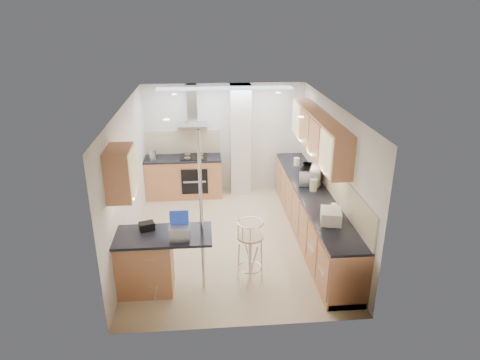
{
  "coord_description": "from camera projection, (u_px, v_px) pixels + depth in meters",
  "views": [
    {
      "loc": [
        -0.45,
        -7.01,
        4.0
      ],
      "look_at": [
        0.17,
        0.2,
        1.09
      ],
      "focal_mm": 32.0,
      "sensor_mm": 36.0,
      "label": 1
    }
  ],
  "objects": [
    {
      "name": "ground",
      "position": [
        232.0,
        238.0,
        8.01
      ],
      "size": [
        4.8,
        4.8,
        0.0
      ],
      "primitive_type": "plane",
      "color": "#CBB387",
      "rests_on": "ground"
    },
    {
      "name": "back_counter",
      "position": [
        184.0,
        176.0,
        9.7
      ],
      "size": [
        1.7,
        0.63,
        0.92
      ],
      "color": "#C47E4E",
      "rests_on": "ground"
    },
    {
      "name": "jar_b",
      "position": [
        313.0,
        176.0,
        8.24
      ],
      "size": [
        0.15,
        0.15,
        0.16
      ],
      "primitive_type": "cylinder",
      "rotation": [
        0.0,
        0.0,
        -0.43
      ],
      "color": "#F1E3D1",
      "rests_on": "right_counter"
    },
    {
      "name": "jar_c",
      "position": [
        313.0,
        185.0,
        7.75
      ],
      "size": [
        0.16,
        0.16,
        0.22
      ],
      "primitive_type": "cylinder",
      "rotation": [
        0.0,
        0.0,
        0.2
      ],
      "color": "#B1AB8D",
      "rests_on": "right_counter"
    },
    {
      "name": "microwave",
      "position": [
        311.0,
        175.0,
        8.09
      ],
      "size": [
        0.55,
        0.66,
        0.31
      ],
      "primitive_type": "imported",
      "rotation": [
        0.0,
        0.0,
        1.22
      ],
      "color": "white",
      "rests_on": "right_counter"
    },
    {
      "name": "bag",
      "position": [
        147.0,
        226.0,
        6.34
      ],
      "size": [
        0.26,
        0.22,
        0.12
      ],
      "primitive_type": "cube",
      "rotation": [
        0.0,
        0.0,
        0.33
      ],
      "color": "black",
      "rests_on": "peninsula"
    },
    {
      "name": "bread_bin",
      "position": [
        331.0,
        216.0,
        6.6
      ],
      "size": [
        0.38,
        0.44,
        0.2
      ],
      "primitive_type": "cube",
      "rotation": [
        0.0,
        0.0,
        -0.23
      ],
      "color": "#F1E3D1",
      "rests_on": "right_counter"
    },
    {
      "name": "laptop",
      "position": [
        179.0,
        233.0,
        6.07
      ],
      "size": [
        0.29,
        0.21,
        0.2
      ],
      "primitive_type": "cube",
      "rotation": [
        0.0,
        0.0,
        0.0
      ],
      "color": "#95979D",
      "rests_on": "peninsula"
    },
    {
      "name": "right_counter",
      "position": [
        312.0,
        213.0,
        7.95
      ],
      "size": [
        0.63,
        4.4,
        0.92
      ],
      "color": "#C47E4E",
      "rests_on": "ground"
    },
    {
      "name": "jar_d",
      "position": [
        334.0,
        208.0,
        6.94
      ],
      "size": [
        0.12,
        0.12,
        0.15
      ],
      "primitive_type": "cylinder",
      "rotation": [
        0.0,
        0.0,
        -0.29
      ],
      "color": "white",
      "rests_on": "right_counter"
    },
    {
      "name": "jar_a",
      "position": [
        297.0,
        162.0,
        9.01
      ],
      "size": [
        0.13,
        0.13,
        0.17
      ],
      "primitive_type": "cylinder",
      "rotation": [
        0.0,
        0.0,
        0.05
      ],
      "color": "#F1E3D1",
      "rests_on": "right_counter"
    },
    {
      "name": "room_shell",
      "position": [
        248.0,
        154.0,
        7.81
      ],
      "size": [
        3.64,
        4.84,
        2.51
      ],
      "color": "white",
      "rests_on": "ground"
    },
    {
      "name": "peninsula",
      "position": [
        163.0,
        262.0,
        6.4
      ],
      "size": [
        1.47,
        0.72,
        0.94
      ],
      "color": "#C47E4E",
      "rests_on": "ground"
    },
    {
      "name": "bar_stool_end",
      "position": [
        250.0,
        252.0,
        6.58
      ],
      "size": [
        0.6,
        0.6,
        1.04
      ],
      "primitive_type": null,
      "rotation": [
        0.0,
        0.0,
        0.84
      ],
      "color": "tan",
      "rests_on": "ground"
    },
    {
      "name": "kettle",
      "position": [
        153.0,
        155.0,
        9.33
      ],
      "size": [
        0.16,
        0.16,
        0.24
      ],
      "primitive_type": "cylinder",
      "color": "#AFB1B4",
      "rests_on": "back_counter"
    },
    {
      "name": "bar_stool_near",
      "position": [
        153.0,
        267.0,
        6.28
      ],
      "size": [
        0.49,
        0.49,
        0.95
      ],
      "primitive_type": null,
      "rotation": [
        0.0,
        0.0,
        -0.32
      ],
      "color": "tan",
      "rests_on": "ground"
    }
  ]
}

